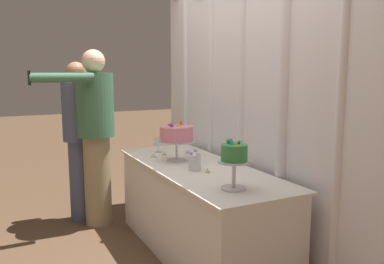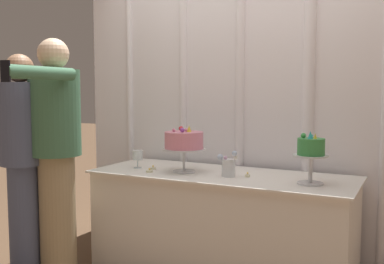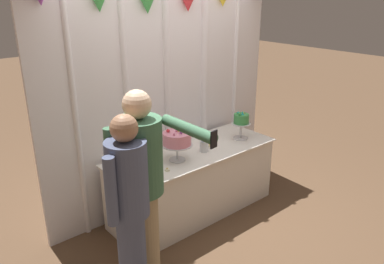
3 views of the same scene
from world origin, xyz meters
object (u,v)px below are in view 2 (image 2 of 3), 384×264
tealight_near_right (247,175)px  cake_display_nearleft (184,142)px  cake_display_nearright (311,151)px  cake_table (221,223)px  tealight_near_left (149,171)px  flower_vase (228,166)px  guest_man_dark_suit (55,148)px  wine_glass (138,155)px  tealight_far_left (153,168)px  guest_man_pink_jacket (22,156)px

tealight_near_right → cake_display_nearleft: bearing=-175.4°
cake_display_nearright → tealight_near_right: 0.50m
cake_table → cake_display_nearleft: cake_display_nearleft is taller
cake_table → tealight_near_left: tealight_near_left is taller
cake_table → cake_display_nearright: cake_display_nearright is taller
flower_vase → guest_man_dark_suit: (-1.13, -0.51, 0.12)m
tealight_near_left → guest_man_dark_suit: bearing=-144.2°
cake_display_nearleft → flower_vase: (0.36, -0.01, -0.16)m
wine_glass → flower_vase: bearing=0.0°
cake_display_nearleft → tealight_far_left: bearing=-178.9°
tealight_near_left → tealight_near_right: bearing=13.1°
wine_glass → cake_table: bearing=6.8°
wine_glass → tealight_far_left: 0.17m
cake_table → wine_glass: (-0.68, -0.08, 0.47)m
cake_display_nearleft → cake_table: bearing=14.4°
tealight_near_right → guest_man_dark_suit: 1.39m
cake_table → tealight_near_right: (0.21, -0.03, 0.38)m
cake_display_nearright → tealight_far_left: size_ratio=8.06×
tealight_near_left → guest_man_pink_jacket: size_ratio=0.03×
cake_display_nearleft → cake_display_nearright: cake_display_nearleft is taller
wine_glass → guest_man_dark_suit: 0.63m
tealight_near_left → cake_display_nearright: bearing=5.6°
cake_display_nearright → guest_man_dark_suit: bearing=-163.4°
cake_table → cake_display_nearright: size_ratio=5.56×
tealight_near_right → guest_man_dark_suit: size_ratio=0.02×
wine_glass → tealight_near_right: wine_glass is taller
cake_display_nearleft → flower_vase: cake_display_nearleft is taller
cake_table → cake_display_nearleft: bearing=-165.6°
tealight_far_left → flower_vase: bearing=-0.5°
wine_glass → guest_man_dark_suit: guest_man_dark_suit is taller
cake_display_nearright → tealight_near_left: bearing=-174.4°
cake_display_nearright → tealight_near_right: size_ratio=9.24×
cake_table → cake_display_nearright: bearing=-7.0°
cake_table → flower_vase: flower_vase is taller
cake_display_nearleft → guest_man_pink_jacket: bearing=-146.3°
flower_vase → tealight_far_left: size_ratio=4.41×
cake_table → wine_glass: size_ratio=13.69×
flower_vase → guest_man_dark_suit: 1.25m
flower_vase → guest_man_pink_jacket: bearing=-154.5°
cake_display_nearright → wine_glass: size_ratio=2.46×
cake_table → tealight_near_left: 0.66m
cake_table → tealight_far_left: size_ratio=44.80×
tealight_far_left → tealight_near_left: bearing=-70.1°
tealight_far_left → guest_man_dark_suit: (-0.50, -0.51, 0.19)m
cake_table → cake_display_nearleft: size_ratio=5.48×
tealight_near_left → cake_table: bearing=21.5°
cake_display_nearleft → flower_vase: 0.39m
cake_display_nearleft → tealight_near_left: bearing=-150.7°
flower_vase → cake_table: bearing=138.2°
tealight_near_right → tealight_near_left: bearing=-166.9°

